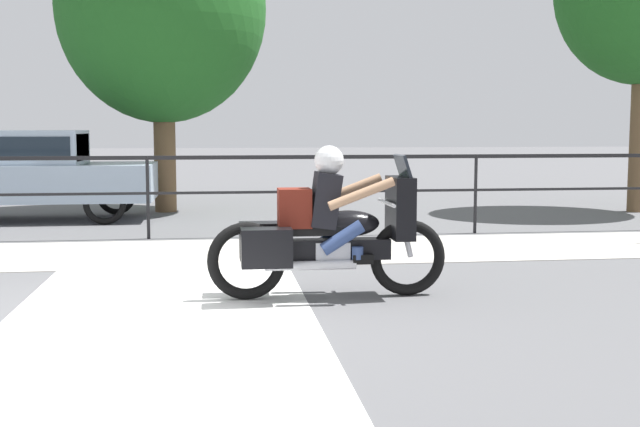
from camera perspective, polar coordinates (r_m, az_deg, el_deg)
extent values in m
plane|color=#565659|center=(7.58, -15.04, -6.82)|extent=(120.00, 120.00, 0.00)
cube|color=#B7B2A8|center=(10.90, -12.70, -2.82)|extent=(44.00, 2.40, 0.01)
cube|color=silver|center=(7.34, -11.22, -7.13)|extent=(2.72, 6.00, 0.01)
cube|color=black|center=(12.28, -12.20, 3.89)|extent=(36.00, 0.04, 0.06)
cube|color=black|center=(12.31, -12.15, 1.41)|extent=(36.00, 0.03, 0.04)
cylinder|color=black|center=(12.31, -12.14, 1.12)|extent=(0.05, 0.05, 1.25)
cylinder|color=black|center=(12.94, 11.00, 1.38)|extent=(0.05, 0.05, 1.25)
torus|color=black|center=(8.05, 6.25, -3.13)|extent=(0.76, 0.11, 0.76)
torus|color=black|center=(7.83, -5.25, -3.38)|extent=(0.76, 0.11, 0.76)
cube|color=black|center=(7.88, 0.58, -2.56)|extent=(1.22, 0.22, 0.20)
cube|color=silver|center=(7.89, 0.81, -2.91)|extent=(0.34, 0.26, 0.26)
ellipsoid|color=black|center=(7.87, 1.97, -0.71)|extent=(0.63, 0.30, 0.26)
cube|color=black|center=(7.83, -0.58, -1.19)|extent=(0.71, 0.28, 0.08)
cube|color=black|center=(7.96, 5.73, 0.42)|extent=(0.20, 0.53, 0.61)
cube|color=#1E232B|center=(7.94, 5.91, 3.34)|extent=(0.10, 0.45, 0.24)
cylinder|color=silver|center=(7.93, 4.75, 0.77)|extent=(0.04, 0.70, 0.04)
cylinder|color=silver|center=(7.72, -0.67, -3.72)|extent=(0.88, 0.09, 0.09)
cube|color=black|center=(7.57, -3.83, -2.43)|extent=(0.48, 0.28, 0.37)
cube|color=black|center=(8.05, -4.05, -1.93)|extent=(0.48, 0.28, 0.37)
cylinder|color=silver|center=(8.00, 6.06, -1.36)|extent=(0.18, 0.06, 0.50)
cube|color=black|center=(7.82, 0.35, 0.96)|extent=(0.31, 0.36, 0.56)
sphere|color=tan|center=(7.80, 0.65, 3.65)|extent=(0.23, 0.23, 0.23)
sphere|color=silver|center=(7.80, 0.65, 3.80)|extent=(0.29, 0.29, 0.29)
cylinder|color=#33477A|center=(7.73, 1.60, -1.74)|extent=(0.44, 0.13, 0.34)
cylinder|color=#33477A|center=(7.78, 2.69, -2.82)|extent=(0.11, 0.11, 0.12)
cube|color=black|center=(7.80, 3.05, -3.25)|extent=(0.20, 0.10, 0.09)
cylinder|color=#33477A|center=(8.02, 1.27, -1.45)|extent=(0.44, 0.13, 0.34)
cylinder|color=#33477A|center=(8.07, 2.32, -2.49)|extent=(0.11, 0.11, 0.12)
cube|color=black|center=(8.09, 2.67, -2.91)|extent=(0.20, 0.10, 0.09)
cylinder|color=tan|center=(7.56, 2.97, 1.40)|extent=(0.65, 0.09, 0.32)
cylinder|color=tan|center=(8.15, 2.20, 1.75)|extent=(0.65, 0.09, 0.32)
cube|color=maroon|center=(7.79, -1.83, 0.40)|extent=(0.32, 0.30, 0.38)
cube|color=#9EB2C6|center=(15.31, -19.53, 2.12)|extent=(4.19, 1.79, 0.66)
cube|color=#9EB2C6|center=(15.34, -20.53, 4.44)|extent=(2.18, 1.58, 0.60)
cube|color=#19232D|center=(15.14, -16.57, 4.56)|extent=(0.04, 1.40, 0.48)
cube|color=#19232D|center=(15.34, -20.53, 4.44)|extent=(2.00, 1.62, 0.39)
torus|color=black|center=(14.31, -15.07, 0.68)|extent=(0.73, 0.11, 0.73)
torus|color=black|center=(15.94, -14.29, 1.24)|extent=(0.73, 0.11, 0.73)
cylinder|color=brown|center=(17.13, 21.70, 5.08)|extent=(0.34, 0.34, 2.98)
cylinder|color=brown|center=(16.26, -10.97, 4.22)|extent=(0.43, 0.43, 2.32)
ellipsoid|color=#1E561E|center=(16.42, -11.18, 14.16)|extent=(4.06, 4.06, 4.47)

